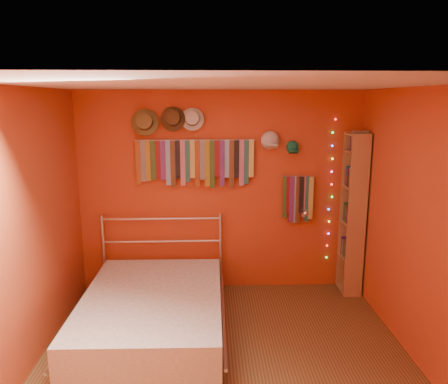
{
  "coord_description": "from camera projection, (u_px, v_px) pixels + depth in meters",
  "views": [
    {
      "loc": [
        -0.14,
        -3.57,
        2.39
      ],
      "look_at": [
        0.01,
        0.9,
        1.43
      ],
      "focal_mm": 35.0,
      "sensor_mm": 36.0,
      "label": 1
    }
  ],
  "objects": [
    {
      "name": "ground",
      "position": [
        226.0,
        365.0,
        3.99
      ],
      "size": [
        3.5,
        3.5,
        0.0
      ],
      "primitive_type": "plane",
      "color": "#53331C",
      "rests_on": "ground"
    },
    {
      "name": "back_wall",
      "position": [
        221.0,
        192.0,
        5.44
      ],
      "size": [
        3.5,
        0.02,
        2.5
      ],
      "primitive_type": "cube",
      "color": "#A63B1A",
      "rests_on": "ground"
    },
    {
      "name": "right_wall",
      "position": [
        427.0,
        233.0,
        3.79
      ],
      "size": [
        0.02,
        3.5,
        2.5
      ],
      "primitive_type": "cube",
      "color": "#A63B1A",
      "rests_on": "ground"
    },
    {
      "name": "left_wall",
      "position": [
        19.0,
        237.0,
        3.67
      ],
      "size": [
        0.02,
        3.5,
        2.5
      ],
      "primitive_type": "cube",
      "color": "#A63B1A",
      "rests_on": "ground"
    },
    {
      "name": "ceiling",
      "position": [
        226.0,
        85.0,
        3.47
      ],
      "size": [
        3.5,
        3.5,
        0.02
      ],
      "primitive_type": "cube",
      "color": "white",
      "rests_on": "back_wall"
    },
    {
      "name": "tie_rack",
      "position": [
        195.0,
        161.0,
        5.28
      ],
      "size": [
        1.45,
        0.03,
        0.6
      ],
      "color": "silver",
      "rests_on": "back_wall"
    },
    {
      "name": "small_tie_rack",
      "position": [
        298.0,
        197.0,
        5.42
      ],
      "size": [
        0.4,
        0.03,
        0.6
      ],
      "color": "silver",
      "rests_on": "back_wall"
    },
    {
      "name": "fedora_olive",
      "position": [
        145.0,
        122.0,
        5.13
      ],
      "size": [
        0.32,
        0.17,
        0.32
      ],
      "rotation": [
        1.36,
        0.0,
        0.0
      ],
      "color": "brown",
      "rests_on": "back_wall"
    },
    {
      "name": "fedora_brown",
      "position": [
        173.0,
        118.0,
        5.14
      ],
      "size": [
        0.3,
        0.16,
        0.29
      ],
      "rotation": [
        1.36,
        0.0,
        0.0
      ],
      "color": "#4B341A",
      "rests_on": "back_wall"
    },
    {
      "name": "fedora_white",
      "position": [
        192.0,
        119.0,
        5.15
      ],
      "size": [
        0.27,
        0.15,
        0.27
      ],
      "rotation": [
        1.36,
        0.0,
        0.0
      ],
      "color": "beige",
      "rests_on": "back_wall"
    },
    {
      "name": "cap_white",
      "position": [
        270.0,
        141.0,
        5.28
      ],
      "size": [
        0.2,
        0.25,
        0.2
      ],
      "color": "silver",
      "rests_on": "back_wall"
    },
    {
      "name": "cap_green",
      "position": [
        292.0,
        147.0,
        5.3
      ],
      "size": [
        0.17,
        0.21,
        0.17
      ],
      "color": "#186F4C",
      "rests_on": "back_wall"
    },
    {
      "name": "fairy_lights",
      "position": [
        331.0,
        191.0,
        5.45
      ],
      "size": [
        0.06,
        0.02,
        1.79
      ],
      "color": "#FF3333",
      "rests_on": "back_wall"
    },
    {
      "name": "reading_lamp",
      "position": [
        305.0,
        213.0,
        5.3
      ],
      "size": [
        0.07,
        0.3,
        0.09
      ],
      "color": "silver",
      "rests_on": "back_wall"
    },
    {
      "name": "bookshelf",
      "position": [
        356.0,
        214.0,
        5.33
      ],
      "size": [
        0.25,
        0.34,
        2.0
      ],
      "color": "#AC6F4E",
      "rests_on": "ground"
    },
    {
      "name": "bed",
      "position": [
        153.0,
        312.0,
        4.52
      ],
      "size": [
        1.52,
        2.06,
        0.99
      ],
      "rotation": [
        0.0,
        0.0,
        -0.01
      ],
      "color": "silver",
      "rests_on": "ground"
    }
  ]
}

